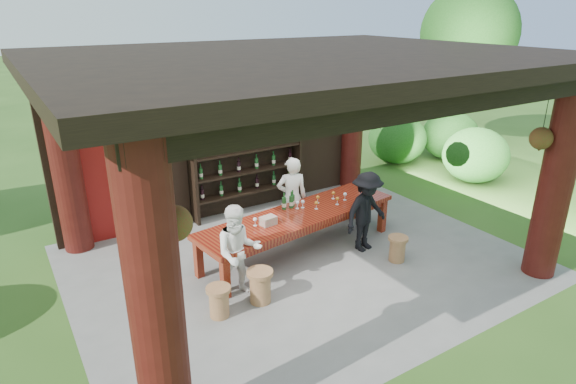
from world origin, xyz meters
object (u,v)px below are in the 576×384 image
stool_far_left (219,301)px  napkin_basket (268,221)px  guest_man (366,212)px  stool_near_left (260,285)px  wine_shelf (248,161)px  stool_near_right (397,248)px  guest_woman (238,252)px  tasting_table (299,219)px  host (292,198)px

stool_far_left → napkin_basket: bearing=34.2°
stool_far_left → guest_man: (3.08, 0.47, 0.49)m
stool_near_left → guest_man: size_ratio=0.35×
wine_shelf → stool_near_right: (1.14, -3.33, -0.86)m
guest_woman → guest_man: 2.59m
stool_near_right → guest_man: size_ratio=0.31×
stool_far_left → guest_man: guest_man is taller
tasting_table → stool_near_left: (-1.34, -1.01, -0.36)m
stool_near_left → napkin_basket: napkin_basket is taller
host → guest_man: size_ratio=1.07×
stool_near_left → guest_woman: (-0.18, 0.33, 0.46)m
stool_near_right → stool_far_left: bearing=177.2°
host → guest_woman: 2.18m
wine_shelf → stool_far_left: bearing=-124.0°
tasting_table → host: (0.24, 0.61, 0.15)m
wine_shelf → stool_near_right: bearing=-71.1°
stool_far_left → host: bearing=35.8°
stool_near_left → napkin_basket: 1.24m
host → stool_far_left: bearing=56.6°
stool_near_left → stool_far_left: size_ratio=1.11×
tasting_table → guest_man: size_ratio=2.68×
stool_near_right → stool_near_left: bearing=176.3°
tasting_table → guest_woman: bearing=-156.0°
wine_shelf → stool_near_right: wine_shelf is taller
guest_woman → napkin_basket: size_ratio=5.64×
stool_near_right → host: 2.13m
stool_far_left → tasting_table: bearing=26.7°
guest_man → napkin_basket: size_ratio=5.66×
guest_man → stool_near_right: bearing=-81.4°
guest_man → wine_shelf: bearing=100.4°
stool_near_left → host: bearing=45.6°
wine_shelf → guest_man: (0.94, -2.70, -0.37)m
stool_near_right → stool_far_left: size_ratio=0.97×
wine_shelf → stool_near_left: size_ratio=4.81×
tasting_table → stool_far_left: 2.28m
wine_shelf → guest_man: 2.88m
tasting_table → stool_near_left: bearing=-143.2°
guest_woman → stool_far_left: bearing=-131.3°
wine_shelf → napkin_basket: 2.42m
wine_shelf → stool_near_right: 3.62m
stool_near_left → host: size_ratio=0.33×
tasting_table → guest_man: bearing=-27.0°
stool_near_right → guest_woman: size_ratio=0.31×
tasting_table → stool_near_left: size_ratio=7.61×
stool_near_right → napkin_basket: size_ratio=1.74×
wine_shelf → host: bearing=-85.7°
stool_near_left → stool_near_right: stool_near_left is taller
tasting_table → stool_far_left: (-2.01, -1.01, -0.39)m
wine_shelf → napkin_basket: size_ratio=9.60×
wine_shelf → stool_far_left: (-2.14, -3.17, -0.85)m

